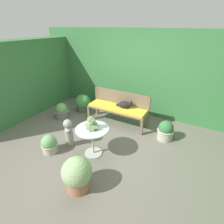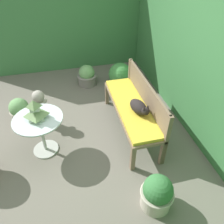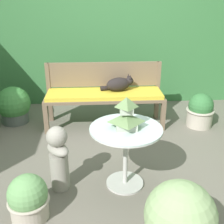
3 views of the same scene
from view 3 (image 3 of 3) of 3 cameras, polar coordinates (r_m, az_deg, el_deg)
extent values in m
plane|color=#666056|center=(3.17, 1.66, -10.40)|extent=(30.00, 30.00, 0.00)
cube|color=#38703D|center=(4.97, -0.62, 16.51)|extent=(6.40, 0.80, 2.37)
cube|color=brown|center=(3.82, -13.24, -1.46)|extent=(0.06, 0.06, 0.41)
cube|color=brown|center=(3.87, 10.31, -0.89)|extent=(0.06, 0.06, 0.41)
cube|color=brown|center=(4.20, -12.37, 0.92)|extent=(0.06, 0.06, 0.41)
cube|color=brown|center=(4.25, 9.02, 1.42)|extent=(0.06, 0.06, 0.41)
cube|color=brown|center=(3.87, -1.54, 3.10)|extent=(1.63, 0.48, 0.04)
cube|color=gold|center=(3.86, -1.55, 3.73)|extent=(1.56, 0.45, 0.05)
cube|color=brown|center=(4.13, -12.64, 3.88)|extent=(0.06, 0.06, 0.86)
cube|color=brown|center=(4.18, 9.21, 4.35)|extent=(0.06, 0.06, 0.86)
cube|color=brown|center=(4.01, -1.70, 7.66)|extent=(1.56, 0.04, 0.35)
ellipsoid|color=black|center=(3.87, 1.29, 5.65)|extent=(0.38, 0.28, 0.19)
sphere|color=black|center=(3.92, 3.52, 6.32)|extent=(0.11, 0.11, 0.11)
cone|color=black|center=(3.93, 3.36, 7.40)|extent=(0.04, 0.04, 0.05)
cone|color=black|center=(3.87, 3.73, 7.17)|extent=(0.04, 0.04, 0.05)
cylinder|color=black|center=(3.92, -1.00, 4.92)|extent=(0.20, 0.12, 0.07)
cylinder|color=#B7B7B2|center=(2.87, 2.62, -14.14)|extent=(0.37, 0.37, 0.02)
cylinder|color=#B7B7B2|center=(2.71, 2.73, -9.20)|extent=(0.04, 0.04, 0.60)
cylinder|color=silver|center=(2.56, 2.86, -3.35)|extent=(0.67, 0.67, 0.01)
torus|color=#B7B7B2|center=(2.56, 2.86, -3.59)|extent=(0.67, 0.67, 0.02)
cube|color=#B2BCA8|center=(2.54, 2.88, -2.59)|extent=(0.19, 0.19, 0.06)
pyramid|color=#668451|center=(2.51, 2.91, -1.07)|extent=(0.25, 0.25, 0.08)
cube|color=#B2BCA8|center=(2.48, 2.95, 0.41)|extent=(0.12, 0.12, 0.06)
pyramid|color=#668451|center=(2.45, 2.98, 2.03)|extent=(0.16, 0.16, 0.09)
cylinder|color=gray|center=(2.77, -10.56, -11.71)|extent=(0.18, 0.18, 0.37)
ellipsoid|color=gray|center=(2.64, -10.94, -7.42)|extent=(0.29, 0.31, 0.11)
sphere|color=gray|center=(2.58, -11.15, -4.95)|extent=(0.19, 0.19, 0.19)
sphere|color=#89A870|center=(2.06, 13.69, -19.86)|extent=(0.49, 0.49, 0.49)
cylinder|color=#4C5651|center=(4.33, -19.07, -0.62)|extent=(0.38, 0.38, 0.21)
torus|color=#4C5651|center=(4.29, -19.23, 0.50)|extent=(0.42, 0.42, 0.03)
sphere|color=#3D7F3D|center=(4.26, -19.40, 1.69)|extent=(0.48, 0.48, 0.48)
cylinder|color=#ADA393|center=(4.15, 17.32, -1.07)|extent=(0.36, 0.36, 0.25)
torus|color=#ADA393|center=(4.11, 17.50, 0.35)|extent=(0.39, 0.39, 0.03)
sphere|color=#336B38|center=(4.09, 17.62, 1.28)|extent=(0.34, 0.34, 0.34)
cylinder|color=#ADA393|center=(2.56, -16.38, -18.23)|extent=(0.31, 0.31, 0.19)
torus|color=#ADA393|center=(2.51, -16.60, -16.82)|extent=(0.34, 0.34, 0.03)
sphere|color=#66995B|center=(2.47, -16.78, -15.58)|extent=(0.33, 0.33, 0.33)
camera|label=1|loc=(2.16, 96.92, 18.33)|focal=28.00mm
camera|label=2|loc=(3.87, 46.50, 28.16)|focal=35.00mm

